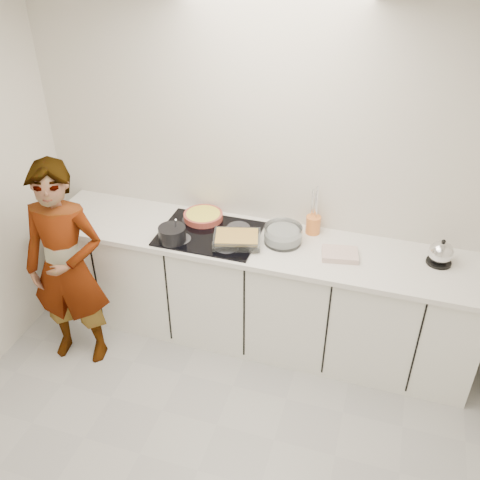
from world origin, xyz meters
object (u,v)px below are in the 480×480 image
(hob, at_px, (209,234))
(kettle, at_px, (441,253))
(cook, at_px, (67,268))
(tart_dish, at_px, (203,216))
(mixing_bowl, at_px, (283,235))
(saucepan, at_px, (172,234))
(baking_dish, at_px, (237,239))
(utensil_crock, at_px, (313,225))

(hob, height_order, kettle, kettle)
(kettle, xyz_separation_m, cook, (-2.48, -0.67, -0.19))
(tart_dish, height_order, mixing_bowl, mixing_bowl)
(kettle, relative_size, cook, 0.12)
(tart_dish, distance_m, mixing_bowl, 0.66)
(hob, bearing_deg, tart_dish, 122.90)
(saucepan, xyz_separation_m, mixing_bowl, (0.75, 0.23, -0.01))
(hob, distance_m, baking_dish, 0.25)
(tart_dish, xyz_separation_m, cook, (-0.76, -0.72, -0.15))
(tart_dish, xyz_separation_m, kettle, (1.72, -0.06, 0.04))
(hob, relative_size, utensil_crock, 5.35)
(saucepan, height_order, utensil_crock, saucepan)
(tart_dish, distance_m, utensil_crock, 0.83)
(saucepan, relative_size, cook, 0.16)
(hob, bearing_deg, kettle, 4.19)
(hob, height_order, cook, cook)
(tart_dish, bearing_deg, hob, -57.10)
(utensil_crock, xyz_separation_m, cook, (-1.59, -0.80, -0.17))
(hob, distance_m, kettle, 1.61)
(tart_dish, bearing_deg, cook, -136.43)
(mixing_bowl, bearing_deg, tart_dish, 170.18)
(baking_dish, relative_size, mixing_bowl, 1.23)
(kettle, xyz_separation_m, utensil_crock, (-0.89, 0.13, -0.01))
(hob, relative_size, saucepan, 2.85)
(cook, bearing_deg, mixing_bowl, 14.36)
(tart_dish, bearing_deg, saucepan, -106.81)
(hob, xyz_separation_m, kettle, (1.61, 0.12, 0.07))
(baking_dish, distance_m, utensil_crock, 0.58)
(mixing_bowl, bearing_deg, utensil_crock, 46.50)
(baking_dish, bearing_deg, hob, 163.30)
(hob, bearing_deg, baking_dish, -16.70)
(mixing_bowl, bearing_deg, kettle, 3.06)
(utensil_crock, relative_size, cook, 0.08)
(baking_dish, bearing_deg, utensil_crock, 33.50)
(utensil_crock, bearing_deg, kettle, -8.52)
(saucepan, xyz_separation_m, kettle, (1.82, 0.29, 0.01))
(hob, relative_size, baking_dish, 1.89)
(kettle, height_order, utensil_crock, kettle)
(kettle, bearing_deg, saucepan, -170.92)
(tart_dish, relative_size, baking_dish, 0.81)
(kettle, distance_m, cook, 2.57)
(mixing_bowl, bearing_deg, baking_dish, -156.78)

